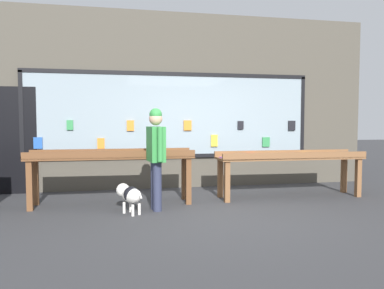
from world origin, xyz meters
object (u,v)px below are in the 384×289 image
at_px(display_table_right, 290,160).
at_px(small_dog, 130,194).
at_px(display_table_left, 112,161).
at_px(person_browsing, 156,151).

distance_m(display_table_right, small_dog, 3.10).
xyz_separation_m(display_table_left, display_table_right, (3.26, 0.00, -0.06)).
height_order(display_table_left, display_table_right, display_table_left).
height_order(display_table_left, small_dog, display_table_left).
bearing_deg(small_dog, display_table_left, -9.62).
height_order(display_table_right, small_dog, display_table_right).
xyz_separation_m(display_table_right, small_dog, (-2.99, -0.69, -0.40)).
distance_m(person_browsing, small_dog, 0.79).
distance_m(display_table_right, person_browsing, 2.64).
bearing_deg(person_browsing, small_dog, 102.13).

